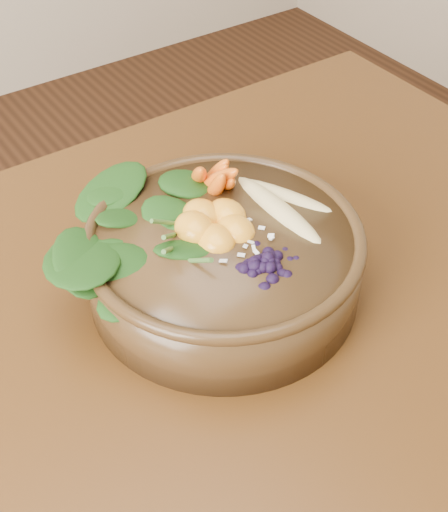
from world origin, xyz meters
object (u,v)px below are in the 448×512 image
(kale_heap, at_px, (153,207))
(banana_halves, at_px, (283,191))
(carrot_cluster, at_px, (216,151))
(mandarin_cluster, at_px, (215,213))
(blueberry_pile, at_px, (266,250))
(stoneware_bowl, at_px, (224,263))

(kale_heap, xyz_separation_m, banana_halves, (0.13, -0.05, -0.01))
(carrot_cluster, height_order, mandarin_cluster, carrot_cluster)
(kale_heap, bearing_deg, blueberry_pile, -63.93)
(carrot_cluster, bearing_deg, kale_heap, -169.49)
(carrot_cluster, distance_m, blueberry_pile, 0.15)
(banana_halves, bearing_deg, stoneware_bowl, -177.26)
(mandarin_cluster, distance_m, blueberry_pile, 0.08)
(carrot_cluster, relative_size, blueberry_pile, 0.60)
(stoneware_bowl, xyz_separation_m, mandarin_cluster, (0.00, 0.02, 0.06))
(stoneware_bowl, distance_m, blueberry_pile, 0.08)
(banana_halves, relative_size, blueberry_pile, 1.22)
(stoneware_bowl, height_order, carrot_cluster, carrot_cluster)
(carrot_cluster, bearing_deg, stoneware_bowl, -123.69)
(stoneware_bowl, xyz_separation_m, carrot_cluster, (0.05, 0.08, 0.08))
(carrot_cluster, distance_m, mandarin_cluster, 0.08)
(stoneware_bowl, distance_m, carrot_cluster, 0.12)
(mandarin_cluster, bearing_deg, stoneware_bowl, -92.07)
(stoneware_bowl, relative_size, banana_halves, 1.78)
(kale_heap, bearing_deg, banana_halves, -19.27)
(blueberry_pile, bearing_deg, mandarin_cluster, 95.01)
(kale_heap, height_order, banana_halves, kale_heap)
(mandarin_cluster, relative_size, blueberry_pile, 0.69)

